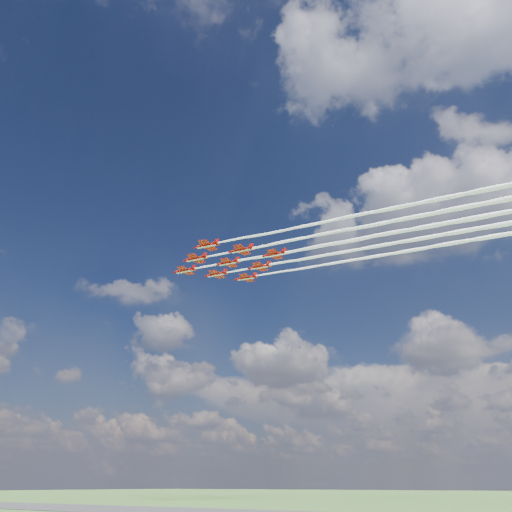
# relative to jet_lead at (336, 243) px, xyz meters

# --- Properties ---
(ground) EXTENTS (600.00, 600.00, 0.00)m
(ground) POSITION_rel_jet_lead_xyz_m (-34.80, -8.19, -76.33)
(ground) COLOR #2D511E
(ground) RESTS_ON ground
(runway) EXTENTS (180.00, 22.00, 0.10)m
(runway) POSITION_rel_jet_lead_xyz_m (-34.80, -68.19, -76.28)
(runway) COLOR #38383A
(runway) RESTS_ON ground
(jet_lead) EXTENTS (120.65, 24.58, 2.45)m
(jet_lead) POSITION_rel_jet_lead_xyz_m (0.00, 0.00, 0.00)
(jet_lead) COLOR #A30D09
(jet_row2_port) EXTENTS (120.65, 24.58, 2.45)m
(jet_row2_port) POSITION_rel_jet_lead_xyz_m (10.11, -6.22, 0.00)
(jet_row2_port) COLOR #A30D09
(jet_row2_starb) EXTENTS (120.65, 24.58, 2.45)m
(jet_row2_starb) POSITION_rel_jet_lead_xyz_m (7.50, 9.20, 0.00)
(jet_row2_starb) COLOR #A30D09
(jet_row3_port) EXTENTS (120.65, 24.58, 2.45)m
(jet_row3_port) POSITION_rel_jet_lead_xyz_m (20.23, -12.44, 0.00)
(jet_row3_port) COLOR #A30D09
(jet_row3_centre) EXTENTS (120.65, 24.58, 2.45)m
(jet_row3_centre) POSITION_rel_jet_lead_xyz_m (17.62, 2.98, 0.00)
(jet_row3_centre) COLOR #A30D09
(jet_row3_starb) EXTENTS (120.65, 24.58, 2.45)m
(jet_row3_starb) POSITION_rel_jet_lead_xyz_m (15.00, 18.41, 0.00)
(jet_row3_starb) COLOR #A30D09
(jet_row4_port) EXTENTS (120.65, 24.58, 2.45)m
(jet_row4_port) POSITION_rel_jet_lead_xyz_m (27.73, -3.24, 0.00)
(jet_row4_port) COLOR #A30D09
(jet_row4_starb) EXTENTS (120.65, 24.58, 2.45)m
(jet_row4_starb) POSITION_rel_jet_lead_xyz_m (25.12, 12.19, 0.00)
(jet_row4_starb) COLOR #A30D09
(jet_tail) EXTENTS (120.65, 24.58, 2.45)m
(jet_tail) POSITION_rel_jet_lead_xyz_m (35.23, 5.97, 0.00)
(jet_tail) COLOR #A30D09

